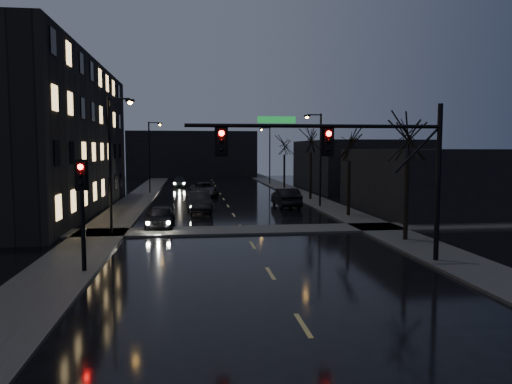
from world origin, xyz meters
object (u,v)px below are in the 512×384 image
object	(u,v)px
oncoming_car_b	(199,202)
oncoming_car_c	(204,189)
oncoming_car_d	(180,182)
lead_car	(286,197)
oncoming_car_a	(160,217)

from	to	relation	value
oncoming_car_b	oncoming_car_c	distance (m)	12.94
oncoming_car_d	lead_car	xyz separation A→B (m)	(9.68, -23.65, 0.15)
oncoming_car_a	oncoming_car_b	distance (m)	8.35
oncoming_car_b	lead_car	distance (m)	7.85
oncoming_car_d	oncoming_car_c	bearing A→B (deg)	-78.64
oncoming_car_c	lead_car	xyz separation A→B (m)	(6.78, -10.63, 0.09)
oncoming_car_b	oncoming_car_c	bearing A→B (deg)	82.25
oncoming_car_a	oncoming_car_b	bearing A→B (deg)	73.73
oncoming_car_b	oncoming_car_d	xyz separation A→B (m)	(-2.17, 25.94, -0.13)
oncoming_car_a	oncoming_car_c	size ratio (longest dim) A/B	0.80
oncoming_car_c	oncoming_car_d	distance (m)	13.34
oncoming_car_a	lead_car	distance (m)	14.37
lead_car	oncoming_car_b	bearing A→B (deg)	15.09
oncoming_car_b	oncoming_car_d	bearing A→B (deg)	90.26
oncoming_car_a	oncoming_car_d	xyz separation A→B (m)	(0.41, 33.88, -0.04)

